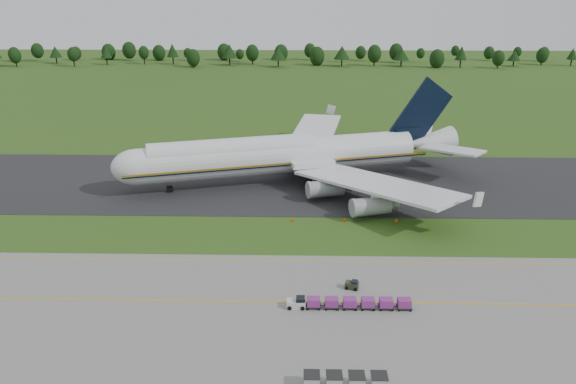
{
  "coord_description": "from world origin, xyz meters",
  "views": [
    {
      "loc": [
        1.86,
        -88.82,
        40.65
      ],
      "look_at": [
        -0.16,
        2.0,
        7.24
      ],
      "focal_mm": 35.0,
      "sensor_mm": 36.0,
      "label": 1
    }
  ],
  "objects_px": {
    "baggage_train": "(347,303)",
    "aircraft": "(286,155)",
    "utility_cart": "(352,285)",
    "edge_markers": "(344,220)",
    "uld_row": "(345,381)"
  },
  "relations": [
    {
      "from": "edge_markers",
      "to": "utility_cart",
      "type": "bearing_deg",
      "value": -91.68
    },
    {
      "from": "utility_cart",
      "to": "edge_markers",
      "type": "relative_size",
      "value": 0.11
    },
    {
      "from": "uld_row",
      "to": "edge_markers",
      "type": "xyz_separation_m",
      "value": [
        3.22,
        45.49,
        -0.67
      ]
    },
    {
      "from": "baggage_train",
      "to": "edge_markers",
      "type": "bearing_deg",
      "value": 86.59
    },
    {
      "from": "aircraft",
      "to": "edge_markers",
      "type": "relative_size",
      "value": 3.96
    },
    {
      "from": "aircraft",
      "to": "edge_markers",
      "type": "height_order",
      "value": "aircraft"
    },
    {
      "from": "aircraft",
      "to": "uld_row",
      "type": "relative_size",
      "value": 8.62
    },
    {
      "from": "baggage_train",
      "to": "aircraft",
      "type": "bearing_deg",
      "value": 100.46
    },
    {
      "from": "baggage_train",
      "to": "uld_row",
      "type": "relative_size",
      "value": 1.86
    },
    {
      "from": "aircraft",
      "to": "utility_cart",
      "type": "relative_size",
      "value": 37.23
    },
    {
      "from": "aircraft",
      "to": "utility_cart",
      "type": "distance_m",
      "value": 48.08
    },
    {
      "from": "baggage_train",
      "to": "utility_cart",
      "type": "height_order",
      "value": "baggage_train"
    },
    {
      "from": "aircraft",
      "to": "baggage_train",
      "type": "distance_m",
      "value": 52.9
    },
    {
      "from": "aircraft",
      "to": "utility_cart",
      "type": "height_order",
      "value": "aircraft"
    },
    {
      "from": "utility_cart",
      "to": "edge_markers",
      "type": "xyz_separation_m",
      "value": [
        0.71,
        24.28,
        -0.28
      ]
    }
  ]
}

